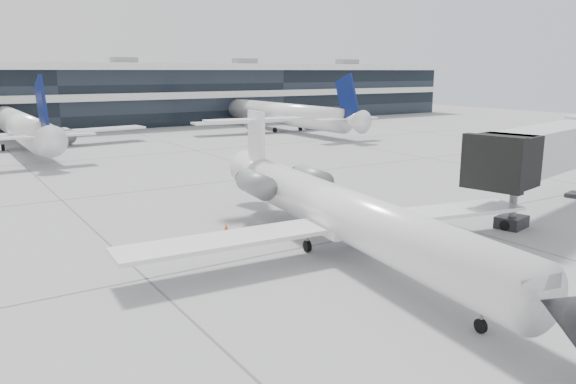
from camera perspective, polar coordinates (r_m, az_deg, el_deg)
ground at (r=32.57m, az=2.78°, el=-5.40°), size 220.00×220.00×0.00m
terminal at (r=108.89m, az=-23.33°, el=8.69°), size 170.00×22.00×10.00m
bg_jet_center at (r=81.49m, az=-25.36°, el=4.10°), size 32.00×40.00×9.60m
bg_jet_right at (r=95.10m, az=-0.68°, el=6.27°), size 32.00×40.00×9.60m
regional_jet at (r=30.48m, az=5.51°, el=-1.99°), size 24.37×30.42×7.03m
jet_bridge at (r=44.48m, az=25.89°, el=4.21°), size 19.55×7.57×6.31m
ramp_worker at (r=25.33m, az=22.44°, el=-9.16°), size 0.87×0.87×2.04m
traffic_cone at (r=35.13m, az=-6.30°, el=-3.68°), size 0.44×0.44×0.57m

